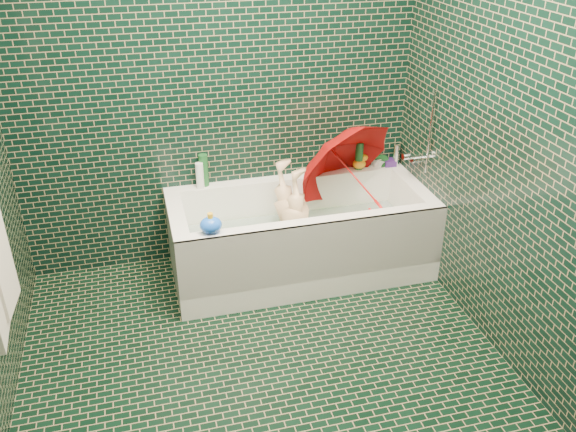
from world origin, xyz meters
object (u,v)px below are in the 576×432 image
object	(u,v)px
bathtub	(301,244)
umbrella	(355,177)
rubber_duck	(360,163)
bath_toy	(211,225)
child	(296,230)

from	to	relation	value
bathtub	umbrella	bearing A→B (deg)	9.95
bathtub	rubber_duck	distance (m)	0.74
bathtub	bath_toy	bearing A→B (deg)	-155.08
umbrella	rubber_duck	xyz separation A→B (m)	(0.14, 0.28, -0.03)
bathtub	umbrella	xyz separation A→B (m)	(0.39, 0.07, 0.41)
child	bathtub	bearing A→B (deg)	49.01
umbrella	rubber_duck	world-z (taller)	umbrella
child	umbrella	bearing A→B (deg)	82.11
bath_toy	umbrella	bearing A→B (deg)	5.34
child	bath_toy	size ratio (longest dim) A/B	6.29
rubber_duck	child	bearing A→B (deg)	-153.28
bathtub	child	xyz separation A→B (m)	(-0.03, 0.01, 0.10)
child	umbrella	size ratio (longest dim) A/B	1.35
bathtub	bath_toy	xyz separation A→B (m)	(-0.63, -0.29, 0.39)
child	bath_toy	xyz separation A→B (m)	(-0.60, -0.31, 0.30)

